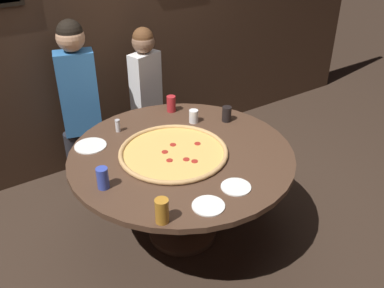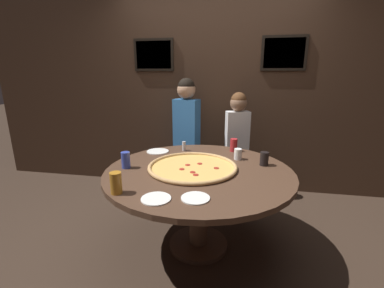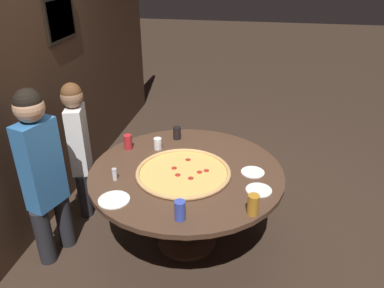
% 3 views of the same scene
% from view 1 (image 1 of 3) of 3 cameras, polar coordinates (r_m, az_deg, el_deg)
% --- Properties ---
extents(ground_plane, '(24.00, 24.00, 0.00)m').
position_cam_1_polar(ground_plane, '(3.40, -1.25, -11.71)').
color(ground_plane, '#38281E').
extents(back_wall, '(6.40, 0.08, 2.60)m').
position_cam_1_polar(back_wall, '(3.87, -12.97, 15.23)').
color(back_wall, '#3D281C').
rests_on(back_wall, ground_plane).
extents(dining_table, '(1.56, 1.56, 0.74)m').
position_cam_1_polar(dining_table, '(3.03, -1.38, -3.23)').
color(dining_table, '#4C3323').
rests_on(dining_table, ground_plane).
extents(giant_pizza, '(0.75, 0.75, 0.03)m').
position_cam_1_polar(giant_pizza, '(2.93, -2.49, -1.09)').
color(giant_pizza, '#EAB75B').
rests_on(giant_pizza, dining_table).
extents(drink_cup_near_left, '(0.07, 0.07, 0.13)m').
position_cam_1_polar(drink_cup_near_left, '(3.48, -2.79, 5.37)').
color(drink_cup_near_left, '#B22328').
rests_on(drink_cup_near_left, dining_table).
extents(drink_cup_far_left, '(0.07, 0.07, 0.10)m').
position_cam_1_polar(drink_cup_far_left, '(3.31, 0.21, 3.72)').
color(drink_cup_far_left, white).
rests_on(drink_cup_far_left, dining_table).
extents(drink_cup_centre_back, '(0.08, 0.08, 0.15)m').
position_cam_1_polar(drink_cup_centre_back, '(2.34, -4.03, -8.88)').
color(drink_cup_centre_back, '#BC7A23').
rests_on(drink_cup_centre_back, dining_table).
extents(drink_cup_front_edge, '(0.07, 0.07, 0.12)m').
position_cam_1_polar(drink_cup_front_edge, '(3.34, 4.65, 4.01)').
color(drink_cup_front_edge, black).
rests_on(drink_cup_front_edge, dining_table).
extents(drink_cup_by_shaker, '(0.07, 0.07, 0.14)m').
position_cam_1_polar(drink_cup_by_shaker, '(2.63, -11.83, -4.48)').
color(drink_cup_by_shaker, '#384CB7').
rests_on(drink_cup_by_shaker, dining_table).
extents(white_plate_beside_cup, '(0.19, 0.19, 0.01)m').
position_cam_1_polar(white_plate_beside_cup, '(2.63, 5.88, -5.72)').
color(white_plate_beside_cup, white).
rests_on(white_plate_beside_cup, dining_table).
extents(white_plate_right_side, '(0.19, 0.19, 0.01)m').
position_cam_1_polar(white_plate_right_side, '(2.48, 2.20, -8.23)').
color(white_plate_right_side, white).
rests_on(white_plate_right_side, dining_table).
extents(white_plate_far_back, '(0.23, 0.23, 0.01)m').
position_cam_1_polar(white_plate_far_back, '(3.10, -13.38, -0.23)').
color(white_plate_far_back, white).
rests_on(white_plate_far_back, dining_table).
extents(condiment_shaker, '(0.04, 0.04, 0.10)m').
position_cam_1_polar(condiment_shaker, '(3.23, -9.88, 2.44)').
color(condiment_shaker, silver).
rests_on(condiment_shaker, dining_table).
extents(diner_side_right, '(0.39, 0.24, 1.47)m').
position_cam_1_polar(diner_side_right, '(3.65, -14.81, 6.08)').
color(diner_side_right, '#232328').
rests_on(diner_side_right, ground_plane).
extents(diner_side_left, '(0.35, 0.21, 1.31)m').
position_cam_1_polar(diner_side_left, '(3.91, -6.15, 7.19)').
color(diner_side_left, '#232328').
rests_on(diner_side_left, ground_plane).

